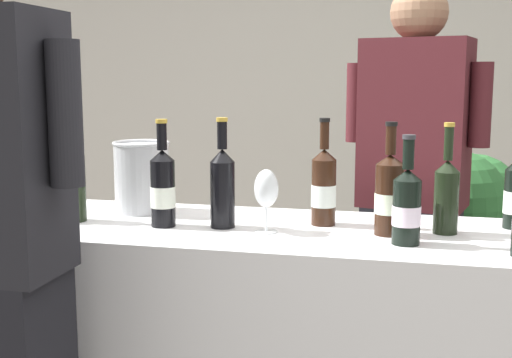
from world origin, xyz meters
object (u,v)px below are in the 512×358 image
wine_bottle_4 (446,193)px  wine_bottle_5 (163,187)px  wine_bottle_0 (39,185)px  wine_bottle_6 (324,187)px  person_server (412,215)px  wine_bottle_2 (389,194)px  wine_glass (266,191)px  wine_bottle_8 (222,185)px  potted_shrub (455,220)px  wine_bottle_3 (74,181)px  ice_bucket (142,176)px  wine_bottle_1 (407,206)px

wine_bottle_4 → wine_bottle_5: size_ratio=0.99×
wine_bottle_0 → wine_bottle_6: (0.91, 0.14, 0.01)m
person_server → wine_bottle_2: bearing=-96.1°
wine_bottle_2 → wine_glass: 0.36m
wine_bottle_5 → person_server: person_server is taller
wine_bottle_8 → wine_glass: 0.15m
wine_glass → wine_bottle_5: bearing=178.4°
wine_bottle_5 → wine_glass: bearing=-1.6°
wine_bottle_0 → potted_shrub: size_ratio=0.30×
wine_glass → wine_bottle_0: bearing=179.5°
wine_bottle_3 → potted_shrub: bearing=42.8°
wine_bottle_2 → wine_bottle_6: 0.22m
wine_bottle_4 → ice_bucket: 1.01m
wine_bottle_4 → wine_glass: size_ratio=1.73×
wine_bottle_1 → ice_bucket: 0.93m
wine_bottle_4 → person_server: person_server is taller
wine_bottle_3 → wine_bottle_6: same height
wine_bottle_5 → potted_shrub: bearing=50.8°
person_server → potted_shrub: bearing=67.3°
wine_bottle_0 → person_server: person_server is taller
potted_shrub → wine_bottle_4: bearing=-95.4°
wine_bottle_6 → wine_glass: 0.21m
wine_glass → ice_bucket: size_ratio=0.78×
wine_bottle_1 → wine_bottle_3: bearing=176.5°
wine_bottle_2 → wine_bottle_6: bearing=156.5°
wine_bottle_1 → wine_bottle_3: (-1.04, 0.06, 0.02)m
wine_bottle_1 → wine_bottle_5: (-0.74, 0.06, 0.01)m
wine_bottle_3 → wine_bottle_5: bearing=-1.1°
person_server → wine_bottle_6: bearing=-115.9°
wine_bottle_6 → wine_bottle_1: bearing=-37.1°
wine_bottle_5 → wine_bottle_1: bearing=-4.5°
wine_bottle_8 → person_server: person_server is taller
wine_bottle_0 → wine_glass: (0.76, -0.01, 0.01)m
wine_bottle_1 → wine_bottle_2: size_ratio=0.92×
potted_shrub → wine_glass: bearing=-117.8°
wine_bottle_2 → wine_bottle_3: (-0.99, -0.04, 0.01)m
wine_bottle_0 → wine_bottle_4: (1.28, 0.11, 0.00)m
wine_bottle_2 → wine_bottle_4: wine_bottle_2 is taller
wine_bottle_3 → person_server: (1.06, 0.70, -0.20)m
wine_bottle_8 → potted_shrub: (0.77, 1.14, -0.31)m
wine_bottle_0 → potted_shrub: (1.38, 1.17, -0.30)m
person_server → ice_bucket: bearing=-151.1°
wine_bottle_0 → wine_bottle_8: (0.61, 0.03, 0.02)m
wine_bottle_0 → wine_glass: 0.76m
wine_bottle_3 → wine_bottle_8: size_ratio=0.99×
wine_bottle_1 → wine_bottle_2: bearing=116.1°
wine_bottle_5 → ice_bucket: bearing=127.6°
wine_bottle_4 → wine_glass: (-0.52, -0.11, 0.01)m
wine_bottle_2 → wine_bottle_4: (0.16, 0.06, -0.00)m
wine_bottle_6 → wine_bottle_2: bearing=-23.5°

